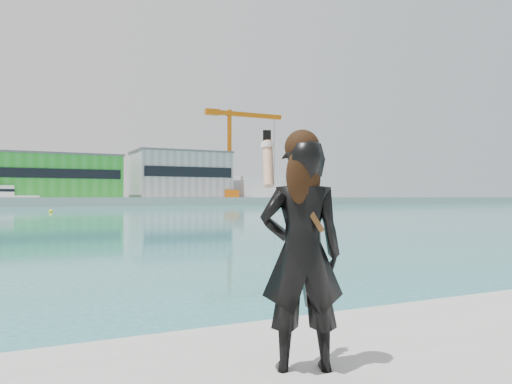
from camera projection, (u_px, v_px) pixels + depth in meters
far_quay at (18, 201)px, 120.25m from camera, size 320.00×40.00×2.00m
warehouse_green at (55, 176)px, 122.08m from camera, size 30.60×16.36×10.50m
warehouse_grey_right at (180, 174)px, 136.38m from camera, size 25.50×15.35×12.50m
ancillary_shed at (256, 187)px, 144.40m from camera, size 12.00×10.00×6.00m
dock_crane at (233, 150)px, 137.00m from camera, size 23.00×4.00×24.00m
flagpole_right at (119, 179)px, 122.12m from camera, size 1.28×0.16×8.00m
buoy_near at (51, 212)px, 65.07m from camera, size 0.50×0.50×0.50m
woman at (302, 247)px, 3.40m from camera, size 0.67×0.56×1.66m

